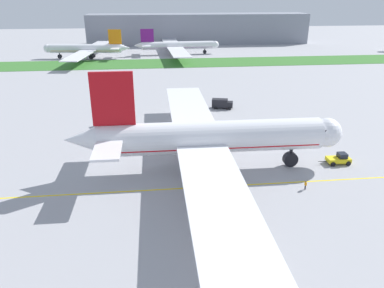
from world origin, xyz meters
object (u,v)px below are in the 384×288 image
airliner_foreground (207,138)px  ground_crew_wingwalker_port (180,152)px  service_truck_baggage_loader (114,118)px  parked_airliner_far_centre (176,46)px  pushback_tug (339,159)px  parked_airliner_far_left (87,49)px  service_truck_fuel_bowser (222,103)px  ground_crew_marshaller_front (306,184)px

airliner_foreground → ground_crew_wingwalker_port: airliner_foreground is taller
service_truck_baggage_loader → parked_airliner_far_centre: size_ratio=0.08×
pushback_tug → parked_airliner_far_left: bearing=116.9°
pushback_tug → service_truck_baggage_loader: service_truck_baggage_loader is taller
service_truck_fuel_bowser → parked_airliner_far_centre: 99.90m
service_truck_baggage_loader → service_truck_fuel_bowser: (29.48, 10.26, -0.21)m
airliner_foreground → ground_crew_marshaller_front: size_ratio=49.77×
parked_airliner_far_centre → ground_crew_marshaller_front: bearing=-85.8°
airliner_foreground → ground_crew_marshaller_front: 18.83m
ground_crew_wingwalker_port → service_truck_fuel_bowser: bearing=65.4°
service_truck_fuel_bowser → parked_airliner_far_centre: parked_airliner_far_centre is taller
pushback_tug → ground_crew_wingwalker_port: size_ratio=4.02×
ground_crew_wingwalker_port → parked_airliner_far_left: (-35.51, 123.46, 3.77)m
airliner_foreground → service_truck_fuel_bowser: (10.11, 38.68, -4.91)m
parked_airliner_far_centre → pushback_tug: bearing=-81.2°
ground_crew_wingwalker_port → service_truck_fuel_bowser: size_ratio=0.25×
ground_crew_wingwalker_port → parked_airliner_far_left: size_ratio=0.02×
pushback_tug → ground_crew_wingwalker_port: 31.20m
airliner_foreground → parked_airliner_far_left: 136.05m
ground_crew_marshaller_front → parked_airliner_far_centre: 148.20m
pushback_tug → service_truck_baggage_loader: (-45.24, 28.64, 0.69)m
ground_crew_wingwalker_port → service_truck_fuel_bowser: (14.70, 32.14, 0.53)m
airliner_foreground → service_truck_baggage_loader: bearing=124.3°
service_truck_baggage_loader → parked_airliner_far_left: (-20.72, 101.58, 3.03)m
parked_airliner_far_left → parked_airliner_far_centre: 45.37m
ground_crew_wingwalker_port → parked_airliner_far_left: 128.52m
airliner_foreground → service_truck_baggage_loader: size_ratio=13.11×
ground_crew_wingwalker_port → pushback_tug: bearing=-12.5°
pushback_tug → service_truck_baggage_loader: bearing=147.7°
parked_airliner_far_centre → service_truck_fuel_bowser: bearing=-86.8°
ground_crew_marshaller_front → service_truck_baggage_loader: 51.37m
parked_airliner_far_left → parked_airliner_far_centre: parked_airliner_far_left is taller
ground_crew_marshaller_front → service_truck_baggage_loader: (-34.77, 37.80, 0.72)m
airliner_foreground → pushback_tug: 26.43m
airliner_foreground → parked_airliner_far_left: bearing=107.1°
service_truck_fuel_bowser → parked_airliner_far_centre: (-5.61, 99.70, 2.98)m
service_truck_fuel_bowser → parked_airliner_far_left: (-50.20, 91.32, 3.24)m
pushback_tug → parked_airliner_far_left: size_ratio=0.09×
pushback_tug → parked_airliner_far_centre: parked_airliner_far_centre is taller
airliner_foreground → parked_airliner_far_centre: 138.47m
ground_crew_marshaller_front → airliner_foreground: bearing=148.7°
ground_crew_marshaller_front → parked_airliner_far_left: (-55.49, 139.38, 3.75)m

